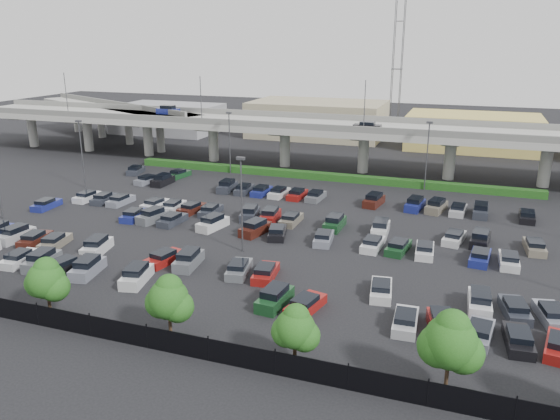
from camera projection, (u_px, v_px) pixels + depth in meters
name	position (u px, v px, depth m)	size (l,w,h in m)	color
ground	(269.00, 228.00, 65.72)	(280.00, 280.00, 0.00)	black
overpass	(334.00, 130.00, 92.45)	(150.00, 13.00, 15.80)	gray
on_ramp	(115.00, 110.00, 118.94)	(50.93, 30.13, 8.80)	gray
hedge	(323.00, 176.00, 88.02)	(66.00, 1.60, 1.10)	#134214
fence	(135.00, 335.00, 40.29)	(70.00, 0.10, 2.00)	black
tree_row	(152.00, 296.00, 40.59)	(65.07, 3.66, 5.94)	#332316
parked_cars	(247.00, 231.00, 62.93)	(63.23, 41.70, 1.67)	maroon
light_poles	(243.00, 171.00, 66.95)	(66.90, 48.38, 10.30)	#45464A
distant_buildings	(425.00, 127.00, 116.20)	(138.00, 24.00, 9.00)	gray
comm_tower	(397.00, 66.00, 126.26)	(2.40, 2.40, 30.00)	#45464A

